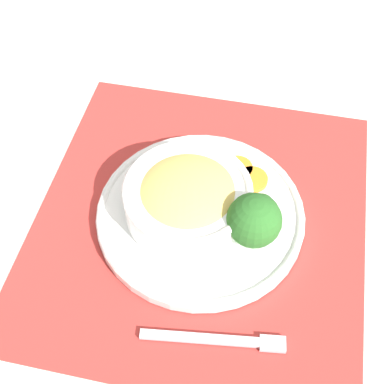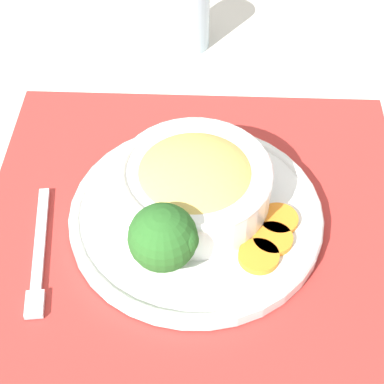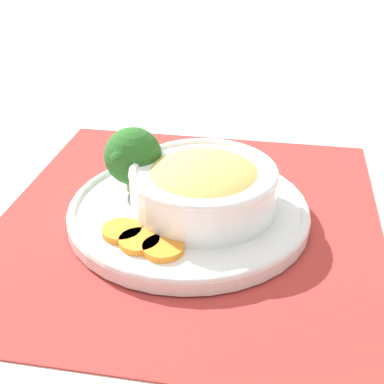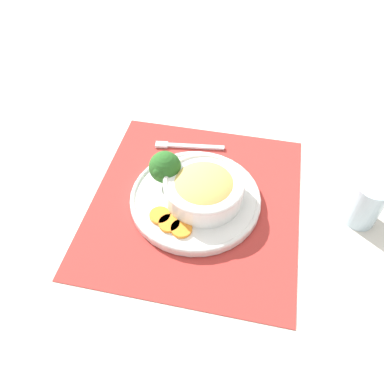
{
  "view_description": "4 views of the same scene",
  "coord_description": "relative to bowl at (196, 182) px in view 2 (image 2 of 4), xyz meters",
  "views": [
    {
      "loc": [
        0.44,
        0.02,
        0.65
      ],
      "look_at": [
        -0.01,
        -0.01,
        0.05
      ],
      "focal_mm": 50.0,
      "sensor_mm": 36.0,
      "label": 1
    },
    {
      "loc": [
        0.05,
        0.49,
        0.6
      ],
      "look_at": [
        0.0,
        -0.02,
        0.04
      ],
      "focal_mm": 60.0,
      "sensor_mm": 36.0,
      "label": 2
    },
    {
      "loc": [
        -0.57,
        -0.03,
        0.37
      ],
      "look_at": [
        -0.01,
        -0.0,
        0.05
      ],
      "focal_mm": 50.0,
      "sensor_mm": 36.0,
      "label": 3
    },
    {
      "loc": [
        -0.55,
        -0.03,
        0.68
      ],
      "look_at": [
        -0.01,
        0.01,
        0.05
      ],
      "focal_mm": 35.0,
      "sensor_mm": 36.0,
      "label": 4
    }
  ],
  "objects": [
    {
      "name": "carrot_slice_middle",
      "position": [
        -0.08,
        0.07,
        -0.03
      ],
      "size": [
        0.05,
        0.05,
        0.01
      ],
      "color": "orange",
      "rests_on": "plate"
    },
    {
      "name": "fork",
      "position": [
        0.18,
        0.06,
        -0.05
      ],
      "size": [
        0.02,
        0.18,
        0.01
      ],
      "rotation": [
        0.0,
        0.0,
        0.0
      ],
      "color": "silver",
      "rests_on": "placemat"
    },
    {
      "name": "placemat",
      "position": [
        0.0,
        0.02,
        -0.05
      ],
      "size": [
        0.57,
        0.54,
        0.0
      ],
      "color": "#B2332D",
      "rests_on": "ground_plane"
    },
    {
      "name": "water_glass",
      "position": [
        -0.02,
        -0.35,
        -0.0
      ],
      "size": [
        0.07,
        0.07,
        0.11
      ],
      "color": "silver",
      "rests_on": "ground_plane"
    },
    {
      "name": "carrot_slice_far",
      "position": [
        -0.09,
        0.04,
        -0.03
      ],
      "size": [
        0.05,
        0.05,
        0.01
      ],
      "color": "orange",
      "rests_on": "plate"
    },
    {
      "name": "plate",
      "position": [
        0.0,
        0.02,
        -0.04
      ],
      "size": [
        0.3,
        0.3,
        0.02
      ],
      "color": "white",
      "rests_on": "placemat"
    },
    {
      "name": "carrot_slice_near",
      "position": [
        -0.06,
        0.09,
        -0.03
      ],
      "size": [
        0.05,
        0.05,
        0.01
      ],
      "color": "orange",
      "rests_on": "plate"
    },
    {
      "name": "broccoli_floret",
      "position": [
        0.04,
        0.09,
        0.02
      ],
      "size": [
        0.07,
        0.07,
        0.09
      ],
      "color": "#84AD5B",
      "rests_on": "plate"
    },
    {
      "name": "ground_plane",
      "position": [
        0.0,
        0.02,
        -0.05
      ],
      "size": [
        4.0,
        4.0,
        0.0
      ],
      "primitive_type": "plane",
      "color": "beige"
    },
    {
      "name": "bowl",
      "position": [
        0.0,
        0.0,
        0.0
      ],
      "size": [
        0.18,
        0.18,
        0.07
      ],
      "color": "white",
      "rests_on": "plate"
    }
  ]
}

